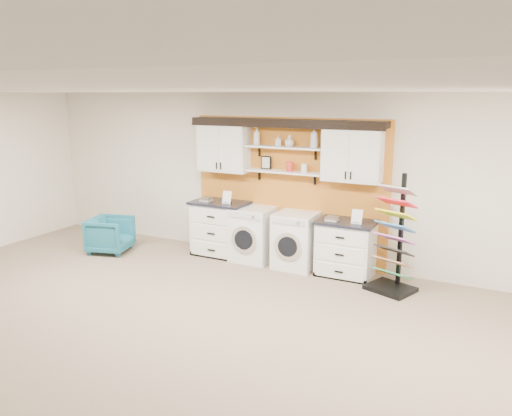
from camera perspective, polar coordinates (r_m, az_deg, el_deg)
The scene contains 22 objects.
floor at distance 5.57m, azimuth -13.77°, elevation -17.30°, with size 10.00×10.00×0.00m, color gray.
ceiling at distance 4.84m, azimuth -15.58°, elevation 12.80°, with size 10.00×10.00×0.00m, color white.
wall_back at distance 8.36m, azimuth 3.76°, elevation 3.45°, with size 10.00×10.00×0.00m, color beige.
accent_panel at distance 8.37m, azimuth 3.65°, elevation 2.07°, with size 3.40×0.07×2.40m, color #C47121.
upper_cabinet_left at distance 8.62m, azimuth -3.70°, elevation 6.96°, with size 0.90×0.35×0.84m.
upper_cabinet_right at distance 7.73m, azimuth 10.96°, elevation 6.06°, with size 0.90×0.35×0.84m.
shelf_lower at distance 8.16m, azimuth 3.22°, elevation 4.15°, with size 1.32×0.28×0.03m, color white.
shelf_upper at distance 8.11m, azimuth 3.25°, elevation 6.94°, with size 1.32×0.28×0.03m, color white.
crown_molding at distance 8.09m, azimuth 3.33°, elevation 9.75°, with size 3.30×0.41×0.13m.
picture_frame at distance 8.33m, azimuth 1.15°, elevation 5.21°, with size 0.18×0.02×0.22m.
canister_red at distance 8.11m, azimuth 3.88°, elevation 4.76°, with size 0.11×0.11×0.16m, color red.
canister_cream at distance 8.02m, azimuth 5.52°, elevation 4.56°, with size 0.10×0.10×0.14m, color silver.
base_cabinet_left at distance 8.75m, azimuth -4.08°, elevation -2.31°, with size 0.98×0.66×0.95m.
base_cabinet_right at distance 7.88m, azimuth 10.20°, elevation -4.52°, with size 0.89×0.66×0.87m.
washer at distance 8.45m, azimuth -0.32°, elevation -2.98°, with size 0.65×0.71×0.91m.
dryer at distance 8.14m, azimuth 4.59°, elevation -3.69°, with size 0.64×0.71×0.90m.
sample_rack at distance 7.40m, azimuth 15.43°, elevation -5.16°, with size 0.76×0.70×1.69m.
armchair at distance 9.28m, azimuth -16.30°, elevation -2.95°, with size 0.68×0.70×0.63m, color #1A6075.
soap_bottle_a at distance 8.31m, azimuth 0.09°, elevation 8.23°, with size 0.11×0.11×0.29m, color silver.
soap_bottle_b at distance 8.15m, azimuth 2.54°, elevation 7.69°, with size 0.08×0.08×0.17m, color silver.
soap_bottle_c at distance 8.07m, azimuth 3.85°, elevation 7.67°, with size 0.14×0.14×0.19m, color silver.
soap_bottle_d at distance 7.90m, azimuth 6.68°, elevation 8.02°, with size 0.13×0.13×0.33m, color silver.
Camera 1 is at (3.25, -3.59, 2.77)m, focal length 35.00 mm.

